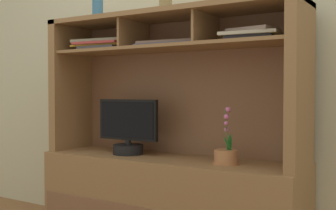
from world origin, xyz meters
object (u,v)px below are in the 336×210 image
at_px(ceramic_vase, 98,9).
at_px(media_console, 169,177).
at_px(tv_monitor, 128,131).
at_px(potted_orchid, 226,155).
at_px(magazine_stack_centre, 171,44).
at_px(diffuser_bottle, 165,2).
at_px(magazine_stack_left, 252,35).
at_px(magazine_stack_right, 104,45).

bearing_deg(ceramic_vase, media_console, 3.27).
height_order(tv_monitor, potted_orchid, tv_monitor).
relative_size(magazine_stack_centre, diffuser_bottle, 1.44).
relative_size(magazine_stack_centre, ceramic_vase, 2.99).
height_order(media_console, magazine_stack_left, media_console).
bearing_deg(magazine_stack_centre, diffuser_bottle, -109.68).
height_order(tv_monitor, diffuser_bottle, diffuser_bottle).
relative_size(magazine_stack_left, diffuser_bottle, 1.24).
bearing_deg(media_console, tv_monitor, -172.38).
xyz_separation_m(potted_orchid, magazine_stack_right, (-0.90, 0.02, 0.67)).
bearing_deg(magazine_stack_left, potted_orchid, -165.24).
xyz_separation_m(magazine_stack_left, diffuser_bottle, (-0.54, -0.02, 0.24)).
xyz_separation_m(tv_monitor, diffuser_bottle, (0.29, 0.00, 0.80)).
distance_m(media_console, ceramic_vase, 1.22).
bearing_deg(magazine_stack_left, media_console, 178.78).
bearing_deg(potted_orchid, ceramic_vase, 179.07).
xyz_separation_m(potted_orchid, ceramic_vase, (-0.95, 0.02, 0.91)).
bearing_deg(diffuser_bottle, ceramic_vase, 179.46).
distance_m(potted_orchid, magazine_stack_left, 0.68).
xyz_separation_m(magazine_stack_left, magazine_stack_right, (-1.03, -0.02, 0.00)).
bearing_deg(tv_monitor, magazine_stack_centre, 8.07).
bearing_deg(potted_orchid, tv_monitor, 179.31).
bearing_deg(magazine_stack_centre, ceramic_vase, -176.37).
relative_size(media_console, ceramic_vase, 11.73).
bearing_deg(magazine_stack_right, magazine_stack_centre, 3.85).
bearing_deg(magazine_stack_centre, tv_monitor, -171.93).
bearing_deg(media_console, potted_orchid, -6.51).
xyz_separation_m(media_console, tv_monitor, (-0.29, -0.04, 0.28)).
relative_size(magazine_stack_centre, magazine_stack_right, 0.99).
bearing_deg(magazine_stack_left, ceramic_vase, -178.97).
height_order(tv_monitor, magazine_stack_centre, magazine_stack_centre).
bearing_deg(ceramic_vase, magazine_stack_centre, 3.63).
relative_size(media_console, tv_monitor, 3.75).
relative_size(potted_orchid, diffuser_bottle, 1.09).
height_order(magazine_stack_centre, ceramic_vase, ceramic_vase).
distance_m(magazine_stack_right, ceramic_vase, 0.25).
bearing_deg(tv_monitor, diffuser_bottle, 0.41).
distance_m(media_console, diffuser_bottle, 1.08).
bearing_deg(ceramic_vase, magazine_stack_left, 1.03).
xyz_separation_m(media_console, diffuser_bottle, (-0.00, -0.04, 1.08)).
height_order(media_console, diffuser_bottle, diffuser_bottle).
bearing_deg(magazine_stack_left, diffuser_bottle, -177.39).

